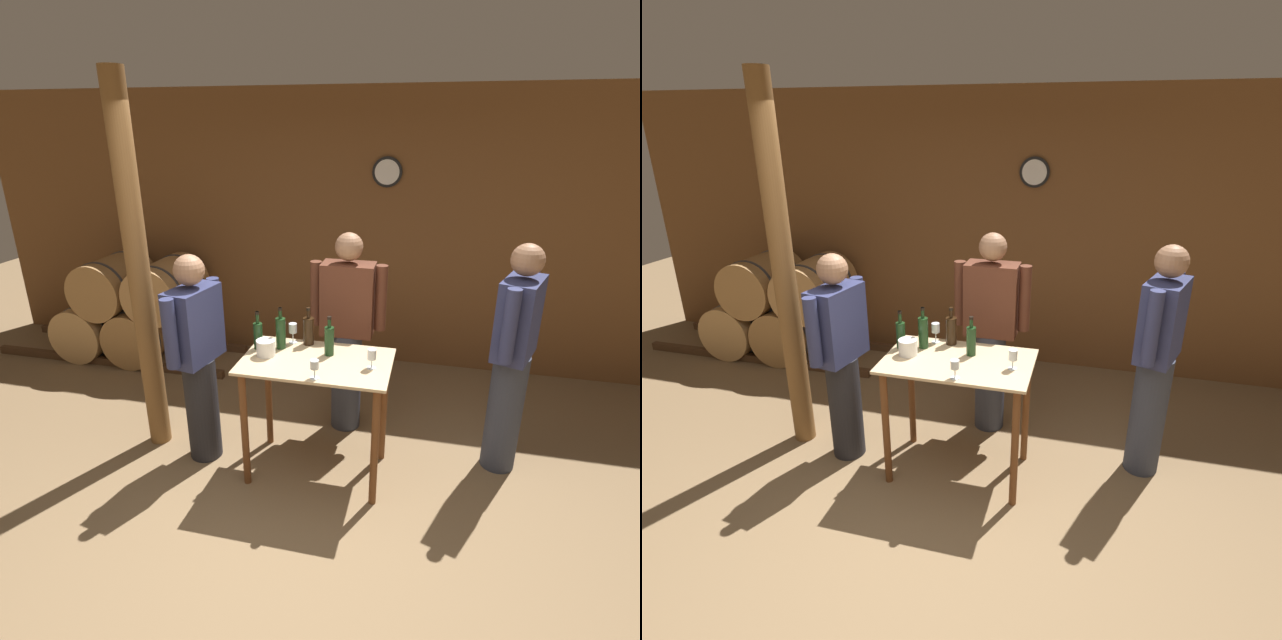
% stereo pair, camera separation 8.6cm
% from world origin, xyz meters
% --- Properties ---
extents(ground_plane, '(14.00, 14.00, 0.00)m').
position_xyz_m(ground_plane, '(0.00, 0.00, 0.00)').
color(ground_plane, brown).
extents(back_wall, '(8.40, 0.08, 2.70)m').
position_xyz_m(back_wall, '(0.00, 2.85, 1.35)').
color(back_wall, brown).
rests_on(back_wall, ground_plane).
extents(barrel_rack, '(2.63, 0.78, 1.10)m').
position_xyz_m(barrel_rack, '(-2.42, 2.34, 0.53)').
color(barrel_rack, '#4C331E').
rests_on(barrel_rack, ground_plane).
extents(tasting_table, '(1.00, 0.62, 0.89)m').
position_xyz_m(tasting_table, '(-0.02, 0.88, 0.70)').
color(tasting_table, '#D1B284').
rests_on(tasting_table, ground_plane).
extents(wooden_post, '(0.16, 0.16, 2.70)m').
position_xyz_m(wooden_post, '(-1.32, 0.96, 1.35)').
color(wooden_post, brown).
rests_on(wooden_post, ground_plane).
extents(wine_bottle_far_left, '(0.06, 0.06, 0.28)m').
position_xyz_m(wine_bottle_far_left, '(-0.46, 0.97, 0.99)').
color(wine_bottle_far_left, '#193819').
rests_on(wine_bottle_far_left, tasting_table).
extents(wine_bottle_left, '(0.07, 0.07, 0.30)m').
position_xyz_m(wine_bottle_left, '(-0.31, 1.01, 1.01)').
color(wine_bottle_left, '#193819').
rests_on(wine_bottle_left, tasting_table).
extents(wine_bottle_center, '(0.08, 0.08, 0.28)m').
position_xyz_m(wine_bottle_center, '(-0.13, 1.12, 1.00)').
color(wine_bottle_center, black).
rests_on(wine_bottle_center, tasting_table).
extents(wine_bottle_right, '(0.07, 0.07, 0.28)m').
position_xyz_m(wine_bottle_right, '(0.05, 0.98, 1.00)').
color(wine_bottle_right, '#193819').
rests_on(wine_bottle_right, tasting_table).
extents(wine_glass_near_left, '(0.06, 0.06, 0.15)m').
position_xyz_m(wine_glass_near_left, '(-0.25, 1.12, 0.99)').
color(wine_glass_near_left, silver).
rests_on(wine_glass_near_left, tasting_table).
extents(wine_glass_near_center, '(0.06, 0.06, 0.12)m').
position_xyz_m(wine_glass_near_center, '(0.03, 0.62, 0.98)').
color(wine_glass_near_center, silver).
rests_on(wine_glass_near_center, tasting_table).
extents(wine_glass_near_right, '(0.06, 0.06, 0.13)m').
position_xyz_m(wine_glass_near_right, '(0.36, 0.85, 0.98)').
color(wine_glass_near_right, silver).
rests_on(wine_glass_near_right, tasting_table).
extents(ice_bucket, '(0.13, 0.13, 0.11)m').
position_xyz_m(ice_bucket, '(-0.37, 0.87, 0.94)').
color(ice_bucket, white).
rests_on(ice_bucket, tasting_table).
extents(person_host, '(0.34, 0.56, 1.67)m').
position_xyz_m(person_host, '(1.27, 1.25, 0.88)').
color(person_host, '#333847').
rests_on(person_host, ground_plane).
extents(person_visitor_with_scarf, '(0.29, 0.58, 1.56)m').
position_xyz_m(person_visitor_with_scarf, '(-0.88, 0.87, 0.82)').
color(person_visitor_with_scarf, '#232328').
rests_on(person_visitor_with_scarf, ground_plane).
extents(person_visitor_bearded, '(0.59, 0.24, 1.63)m').
position_xyz_m(person_visitor_bearded, '(0.08, 1.51, 0.86)').
color(person_visitor_bearded, '#333847').
rests_on(person_visitor_bearded, ground_plane).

